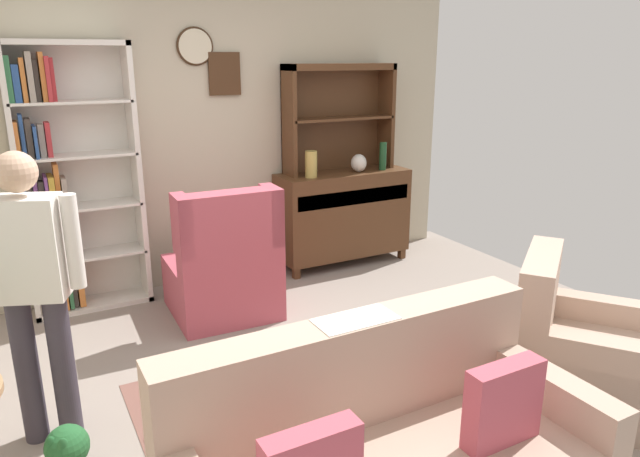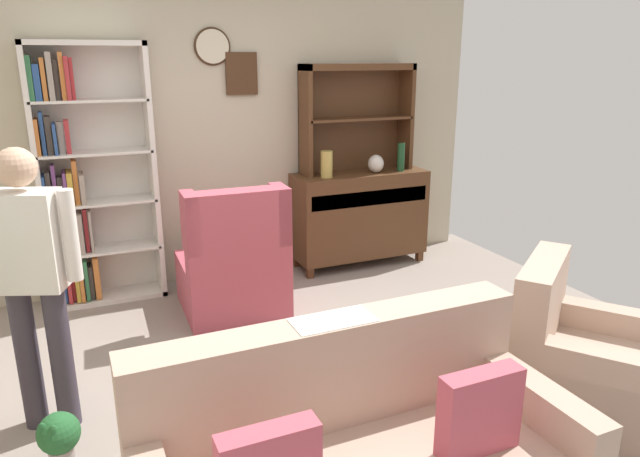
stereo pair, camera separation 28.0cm
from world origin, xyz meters
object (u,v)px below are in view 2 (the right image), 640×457
object	(u,v)px
bookshelf	(86,182)
bottle_wine	(401,157)
sideboard	(359,214)
vase_tall	(327,164)
vase_round	(376,164)
book_stack	(246,342)
sideboard_hutch	(356,103)
coffee_table	(266,364)
potted_plant_small	(59,436)
wingback_chair	(234,267)
person_reading	(32,273)
armchair_floral	(581,365)

from	to	relation	value
bookshelf	bottle_wine	xyz separation A→B (m)	(2.82, -0.17, 0.03)
sideboard	bottle_wine	xyz separation A→B (m)	(0.39, -0.09, 0.55)
sideboard	vase_tall	xyz separation A→B (m)	(-0.39, -0.08, 0.53)
vase_tall	vase_round	xyz separation A→B (m)	(0.52, 0.01, -0.04)
sideboard	book_stack	distance (m)	2.69
bookshelf	sideboard_hutch	bearing A→B (deg)	0.65
bookshelf	coffee_table	distance (m)	2.41
sideboard_hutch	potted_plant_small	distance (m)	3.76
wingback_chair	potted_plant_small	bearing A→B (deg)	-132.42
potted_plant_small	coffee_table	xyz separation A→B (m)	(1.07, -0.05, 0.19)
vase_round	wingback_chair	distance (m)	1.78
vase_tall	potted_plant_small	xyz separation A→B (m)	(-2.35, -1.98, -0.87)
bottle_wine	coffee_table	size ratio (longest dim) A/B	0.34
bookshelf	book_stack	size ratio (longest dim) A/B	9.80
wingback_chair	coffee_table	distance (m)	1.49
bookshelf	coffee_table	bearing A→B (deg)	-70.77
sideboard_hutch	vase_round	distance (m)	0.60
sideboard_hutch	wingback_chair	world-z (taller)	sideboard_hutch
sideboard	wingback_chair	world-z (taller)	wingback_chair
sideboard	person_reading	world-z (taller)	person_reading
sideboard	person_reading	distance (m)	3.26
wingback_chair	potted_plant_small	size ratio (longest dim) A/B	3.64
sideboard	potted_plant_small	xyz separation A→B (m)	(-2.74, -2.06, -0.34)
coffee_table	book_stack	bearing A→B (deg)	140.60
sideboard	sideboard_hutch	distance (m)	1.06
bookshelf	potted_plant_small	distance (m)	2.32
sideboard	vase_round	distance (m)	0.52
vase_round	coffee_table	xyz separation A→B (m)	(-1.80, -2.04, -0.65)
bottle_wine	armchair_floral	world-z (taller)	bottle_wine
vase_round	armchair_floral	xyz separation A→B (m)	(-0.12, -2.67, -0.72)
bookshelf	wingback_chair	world-z (taller)	bookshelf
vase_round	armchair_floral	bearing A→B (deg)	-92.58
bottle_wine	wingback_chair	world-z (taller)	bottle_wine
person_reading	book_stack	xyz separation A→B (m)	(1.02, -0.37, -0.44)
bookshelf	potted_plant_small	size ratio (longest dim) A/B	7.27
person_reading	bottle_wine	bearing A→B (deg)	26.37
sideboard	sideboard_hutch	bearing A→B (deg)	90.00
potted_plant_small	armchair_floral	bearing A→B (deg)	-13.91
bookshelf	vase_round	world-z (taller)	bookshelf
bookshelf	bottle_wine	world-z (taller)	bookshelf
sideboard	vase_tall	bearing A→B (deg)	-168.37
vase_round	coffee_table	size ratio (longest dim) A/B	0.21
sideboard_hutch	potted_plant_small	bearing A→B (deg)	-141.72
armchair_floral	book_stack	xyz separation A→B (m)	(-1.77, 0.71, 0.18)
vase_tall	sideboard_hutch	bearing A→B (deg)	25.89
sideboard_hutch	vase_tall	bearing A→B (deg)	-154.11
vase_tall	person_reading	xyz separation A→B (m)	(-2.39, -1.58, -0.13)
bookshelf	person_reading	distance (m)	1.78
vase_tall	sideboard	bearing A→B (deg)	11.63
sideboard_hutch	coffee_table	bearing A→B (deg)	-127.02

